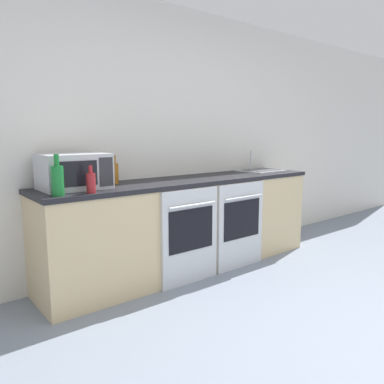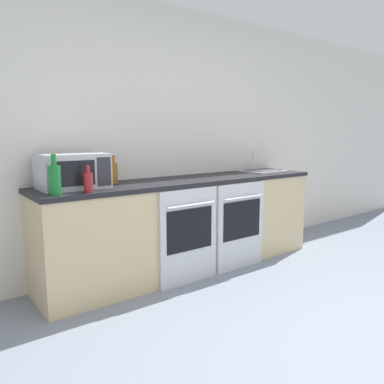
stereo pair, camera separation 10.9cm
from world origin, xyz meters
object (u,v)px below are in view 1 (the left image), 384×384
at_px(oven_right, 241,225).
at_px(microwave, 74,171).
at_px(bottle_amber, 114,173).
at_px(oven_left, 190,236).
at_px(bottle_red, 91,182).
at_px(sink, 260,170).
at_px(bottle_green, 58,180).

relative_size(oven_right, microwave, 1.67).
bearing_deg(bottle_amber, oven_left, -40.15).
bearing_deg(bottle_amber, microwave, -170.52).
xyz_separation_m(bottle_red, sink, (2.20, 0.27, -0.07)).
distance_m(oven_left, sink, 1.45).
distance_m(oven_left, bottle_red, 1.04).
relative_size(oven_left, bottle_red, 4.23).
bearing_deg(bottle_green, bottle_amber, 27.92).
bearing_deg(bottle_red, oven_right, -3.01).
bearing_deg(bottle_green, bottle_red, -6.35).
height_order(oven_right, bottle_green, bottle_green).
bearing_deg(oven_right, bottle_green, 176.54).
relative_size(oven_left, bottle_amber, 3.45).
height_order(bottle_amber, sink, bottle_amber).
bearing_deg(oven_left, oven_right, 0.00).
height_order(microwave, bottle_red, microwave).
height_order(oven_left, bottle_green, bottle_green).
height_order(microwave, bottle_amber, microwave).
bearing_deg(oven_left, bottle_red, 174.79).
height_order(oven_left, oven_right, same).
bearing_deg(sink, oven_left, -165.13).
bearing_deg(bottle_green, microwave, 49.35).
distance_m(oven_right, bottle_amber, 1.35).
height_order(microwave, sink, microwave).
bearing_deg(oven_right, bottle_red, 176.99).
distance_m(microwave, sink, 2.22).
bearing_deg(sink, microwave, 179.65).
bearing_deg(sink, oven_right, -152.56).
bearing_deg(bottle_amber, bottle_green, -152.08).
distance_m(oven_left, microwave, 1.14).
distance_m(oven_right, sink, 0.90).
height_order(bottle_green, bottle_red, bottle_green).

